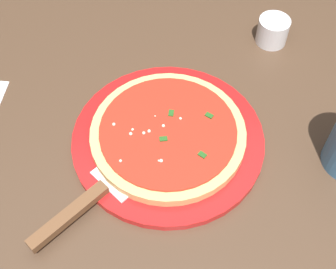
# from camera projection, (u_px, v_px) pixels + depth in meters

# --- Properties ---
(restaurant_table) EXTENTS (1.04, 0.88, 0.72)m
(restaurant_table) POSITION_uv_depth(u_px,v_px,m) (144.00, 193.00, 0.81)
(restaurant_table) COLOR black
(restaurant_table) RESTS_ON ground_plane
(serving_plate) EXTENTS (0.30, 0.30, 0.01)m
(serving_plate) POSITION_uv_depth(u_px,v_px,m) (168.00, 139.00, 0.71)
(serving_plate) COLOR red
(serving_plate) RESTS_ON restaurant_table
(pizza) EXTENTS (0.24, 0.24, 0.02)m
(pizza) POSITION_uv_depth(u_px,v_px,m) (168.00, 133.00, 0.70)
(pizza) COLOR #DBB26B
(pizza) RESTS_ON serving_plate
(pizza_server) EXTENTS (0.16, 0.20, 0.01)m
(pizza_server) POSITION_uv_depth(u_px,v_px,m) (92.00, 197.00, 0.64)
(pizza_server) COLOR silver
(pizza_server) RESTS_ON serving_plate
(cup_small_sauce) EXTENTS (0.06, 0.06, 0.05)m
(cup_small_sauce) POSITION_uv_depth(u_px,v_px,m) (273.00, 31.00, 0.83)
(cup_small_sauce) COLOR silver
(cup_small_sauce) RESTS_ON restaurant_table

